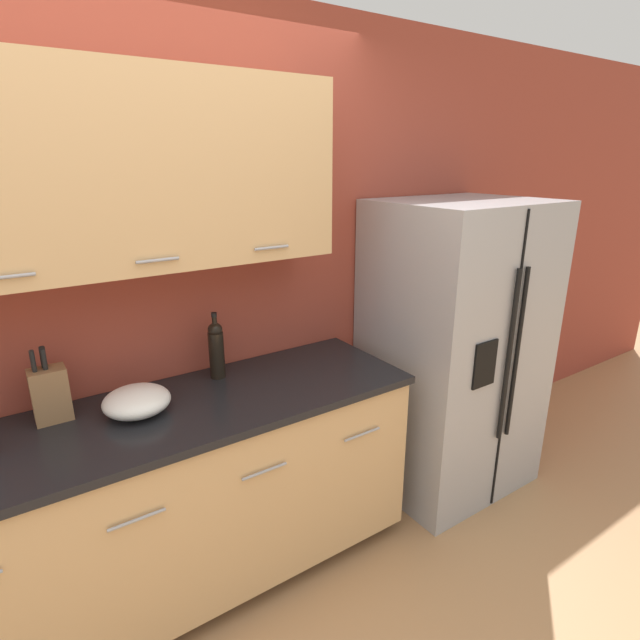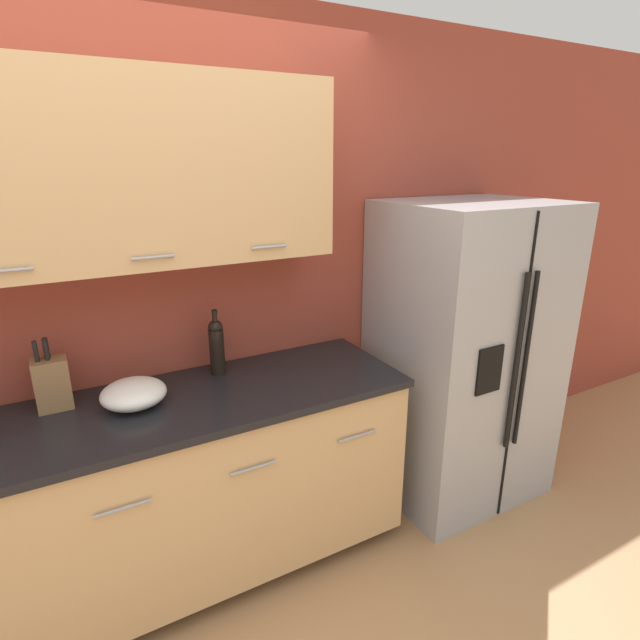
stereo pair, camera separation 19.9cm
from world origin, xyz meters
name	(u,v)px [view 1 (the left image)]	position (x,y,z in m)	size (l,w,h in m)	color
wall_back	(127,278)	(0.01, 1.19, 1.43)	(10.00, 0.39, 2.60)	#993D2D
counter_unit	(182,501)	(0.06, 0.89, 0.47)	(2.12, 0.64, 0.93)	black
refrigerator	(454,349)	(1.70, 0.82, 0.85)	(0.91, 0.77, 1.70)	#9E9EA0
knife_block	(50,393)	(-0.35, 1.05, 1.04)	(0.13, 0.10, 0.31)	olive
wine_bottle	(216,349)	(0.35, 1.07, 1.07)	(0.07, 0.07, 0.32)	black
mixing_bowl	(137,401)	(-0.06, 0.92, 0.98)	(0.27, 0.27, 0.11)	white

